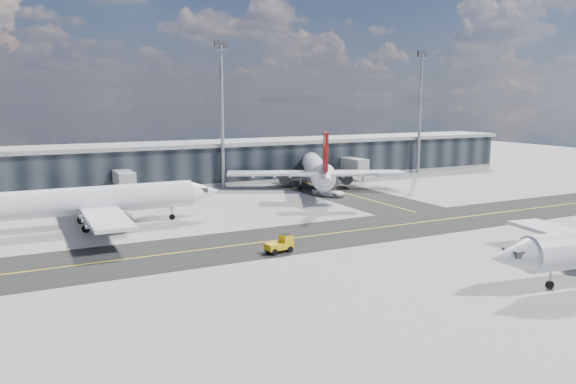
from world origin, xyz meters
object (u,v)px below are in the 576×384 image
object	(u,v)px
airliner_af	(85,201)
service_van	(330,192)
baggage_tug	(281,244)
airliner_redtail	(316,169)

from	to	relation	value
airliner_af	service_van	distance (m)	44.05
airliner_af	baggage_tug	world-z (taller)	airliner_af
service_van	airliner_redtail	bearing A→B (deg)	49.18
airliner_af	airliner_redtail	bearing A→B (deg)	108.89
airliner_af	service_van	xyz separation A→B (m)	(43.45, 6.62, -2.99)
airliner_redtail	service_van	size ratio (longest dim) A/B	7.17
airliner_redtail	baggage_tug	bearing A→B (deg)	-100.10
airliner_af	service_van	size ratio (longest dim) A/B	6.97
airliner_af	baggage_tug	size ratio (longest dim) A/B	11.26
service_van	airliner_af	bearing A→B (deg)	159.29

